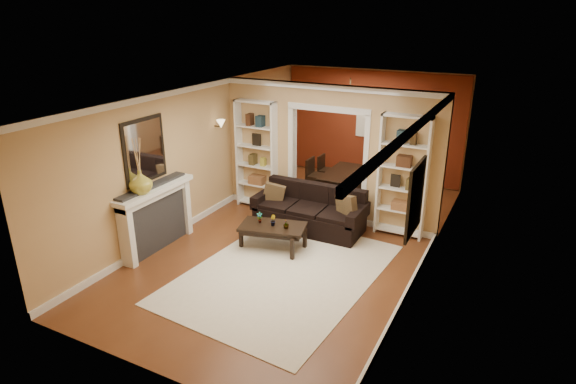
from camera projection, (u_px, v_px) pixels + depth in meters
The scene contains 30 objects.
floor at pixel (302, 239), 9.00m from camera, with size 8.00×8.00×0.00m, color brown.
ceiling at pixel (303, 93), 8.05m from camera, with size 8.00×8.00×0.00m, color white.
wall_back at pixel (372, 125), 11.85m from camera, with size 8.00×8.00×0.00m, color tan.
wall_front at pixel (143, 272), 5.20m from camera, with size 8.00×8.00×0.00m, color tan.
wall_left at pixel (200, 154), 9.48m from camera, with size 8.00×8.00×0.00m, color tan.
wall_right at pixel (431, 190), 7.56m from camera, with size 8.00×8.00×0.00m, color tan.
partition_wall at pixel (328, 153), 9.52m from camera, with size 4.50×0.15×2.70m, color tan.
red_back_panel at pixel (372, 127), 11.84m from camera, with size 4.44×0.04×2.64m, color maroon.
dining_window at pixel (372, 118), 11.72m from camera, with size 0.78×0.03×0.98m, color #8CA5CC.
area_rug at pixel (283, 273), 7.81m from camera, with size 2.71×3.79×0.01m, color silver.
sofa at pixel (309, 209), 9.25m from camera, with size 2.15×0.93×0.84m, color black.
pillow_left at pixel (274, 194), 9.49m from camera, with size 0.40×0.12×0.40m, color brown.
pillow_right at pixel (347, 206), 8.83m from camera, with size 0.45×0.13×0.45m, color brown.
coffee_table at pixel (273, 236), 8.59m from camera, with size 1.15×0.62×0.44m, color black.
plant_left at pixel (260, 217), 8.59m from camera, with size 0.10×0.07×0.20m, color #336626.
plant_center at pixel (273, 220), 8.48m from camera, with size 0.11×0.09×0.19m, color #336626.
plant_right at pixel (286, 224), 8.37m from camera, with size 0.10×0.10×0.18m, color #336626.
bookshelf_left at pixel (257, 155), 10.11m from camera, with size 0.90×0.30×2.30m, color white.
bookshelf_right at pixel (403, 177), 8.79m from camera, with size 0.90×0.30×2.30m, color white.
fireplace at pixel (158, 218), 8.44m from camera, with size 0.32×1.70×1.16m, color white.
vase at pixel (141, 182), 7.91m from camera, with size 0.38×0.38×0.40m, color #9F9733.
mirror at pixel (144, 150), 8.07m from camera, with size 0.03×0.95×1.10m, color silver.
wall_sconce at pixel (219, 125), 9.73m from camera, with size 0.18×0.18×0.22m, color #FFE0A5.
framed_art at pixel (415, 199), 6.68m from camera, with size 0.04×0.85×1.05m, color black.
dining_table at pixel (346, 183), 11.12m from camera, with size 0.83×1.49×0.52m, color black.
dining_chair_nw at pixel (319, 176), 11.04m from camera, with size 0.42×0.42×0.86m, color black.
dining_chair_ne at pixel (365, 182), 10.56m from camera, with size 0.47×0.47×0.94m, color black.
dining_chair_sw at pixel (329, 171), 11.56m from camera, with size 0.38×0.38×0.78m, color black.
dining_chair_se at pixel (373, 176), 11.08m from camera, with size 0.41×0.41×0.83m, color black.
chandelier at pixel (356, 107), 10.53m from camera, with size 0.50×0.50×0.30m, color #3A2C1A.
Camera 1 is at (3.48, -7.33, 4.00)m, focal length 30.00 mm.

